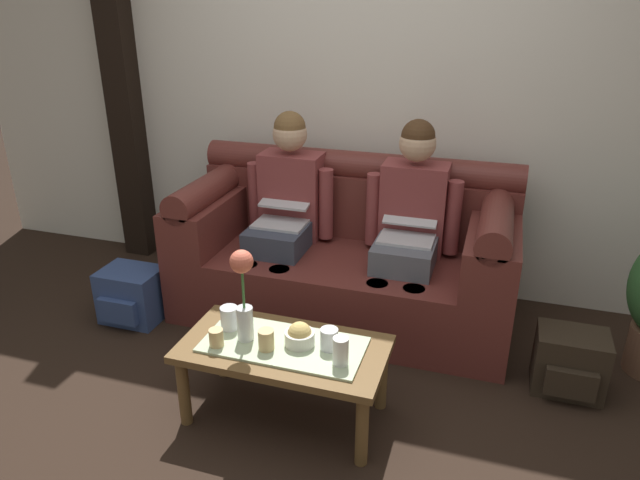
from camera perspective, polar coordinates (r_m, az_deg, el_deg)
ground_plane at (r=2.85m, az=-4.20°, el=-17.93°), size 14.00×14.00×0.00m
back_wall_patterned at (r=3.80m, az=5.04°, el=16.73°), size 6.00×0.12×2.90m
timber_pillar at (r=4.42m, az=-19.05°, el=16.53°), size 0.20×0.20×2.90m
couch at (r=3.59m, az=2.51°, el=-1.51°), size 2.00×0.88×0.96m
person_left at (r=3.59m, az=-3.37°, el=3.37°), size 0.56×0.67×1.22m
person_right at (r=3.40m, az=8.84°, el=2.00°), size 0.56×0.67×1.22m
coffee_table at (r=2.72m, az=-3.58°, el=-11.20°), size 0.95×0.49×0.40m
flower_vase at (r=2.61m, az=-7.55°, el=-4.88°), size 0.10×0.10×0.45m
snack_bowl at (r=2.66m, az=-2.01°, el=-9.38°), size 0.14×0.14×0.11m
cup_near_left at (r=2.80m, az=-8.88°, el=-7.56°), size 0.08×0.08×0.11m
cup_near_right at (r=2.63m, az=-5.30°, el=-9.72°), size 0.07×0.07×0.10m
cup_far_center at (r=2.52m, az=2.04°, el=-10.83°), size 0.07×0.07×0.13m
cup_far_left at (r=2.62m, az=0.91°, el=-9.68°), size 0.08×0.08×0.10m
cup_far_right at (r=2.69m, az=-10.15°, el=-9.41°), size 0.07×0.07×0.08m
backpack_right at (r=3.23m, az=23.29°, el=-11.03°), size 0.34×0.29×0.32m
backpack_left at (r=3.75m, az=-17.99°, el=-5.20°), size 0.36×0.32×0.33m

